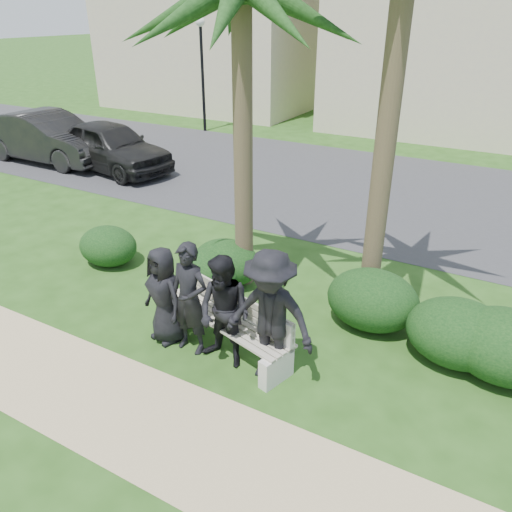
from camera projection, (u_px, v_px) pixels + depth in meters
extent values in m
plane|color=#224614|center=(244.00, 350.00, 7.42)|extent=(160.00, 160.00, 0.00)
cube|color=tan|center=(168.00, 429.00, 6.02)|extent=(30.00, 1.60, 0.01)
cube|color=#2D2D30|center=(393.00, 194.00, 13.66)|extent=(160.00, 8.00, 0.01)
cube|color=beige|center=(221.00, 32.00, 25.18)|extent=(10.00, 8.00, 7.00)
cube|color=beige|center=(447.00, 37.00, 20.34)|extent=(8.00, 8.00, 7.00)
cylinder|color=black|center=(203.00, 80.00, 19.85)|extent=(0.12, 0.12, 4.00)
sphere|color=white|center=(200.00, 22.00, 18.91)|extent=(0.36, 0.36, 0.36)
cube|color=#A69D8B|center=(221.00, 321.00, 7.31)|extent=(2.43, 1.16, 0.04)
cube|color=#A69D8B|center=(230.00, 300.00, 7.38)|extent=(2.29, 0.67, 0.28)
cube|color=beige|center=(163.00, 314.00, 7.89)|extent=(0.30, 0.57, 0.43)
cube|color=beige|center=(289.00, 357.00, 6.92)|extent=(0.30, 0.57, 0.43)
imported|color=black|center=(164.00, 295.00, 7.35)|extent=(0.85, 0.67, 1.52)
imported|color=black|center=(189.00, 299.00, 7.08)|extent=(0.63, 0.41, 1.71)
imported|color=black|center=(225.00, 313.00, 6.81)|extent=(0.86, 0.70, 1.66)
imported|color=black|center=(270.00, 317.00, 6.49)|extent=(1.27, 0.78, 1.91)
ellipsoid|color=black|center=(108.00, 245.00, 9.80)|extent=(1.19, 0.99, 0.78)
ellipsoid|color=black|center=(209.00, 269.00, 8.89)|extent=(1.18, 0.97, 0.77)
ellipsoid|color=black|center=(226.00, 261.00, 9.10)|extent=(1.28, 1.06, 0.84)
ellipsoid|color=black|center=(373.00, 298.00, 7.84)|extent=(1.45, 1.20, 0.95)
ellipsoid|color=black|center=(459.00, 331.00, 7.03)|extent=(1.46, 1.21, 0.95)
ellipsoid|color=black|center=(506.00, 344.00, 6.72)|extent=(1.53, 1.26, 1.00)
cylinder|color=brown|center=(243.00, 152.00, 8.23)|extent=(0.32, 0.32, 4.85)
cylinder|color=brown|center=(385.00, 145.00, 7.42)|extent=(0.32, 0.32, 5.48)
imported|color=black|center=(111.00, 146.00, 15.36)|extent=(4.62, 2.46, 1.50)
imported|color=black|center=(48.00, 137.00, 16.22)|extent=(4.85, 1.73, 1.59)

